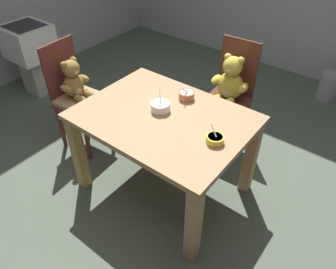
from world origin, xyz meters
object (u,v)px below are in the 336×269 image
at_px(porridge_bowl_yellow_near_right, 215,139).
at_px(sink_basin, 31,50).
at_px(teddy_chair_near_left, 76,90).
at_px(porridge_bowl_white_center, 160,107).
at_px(teddy_chair_far_center, 230,87).
at_px(metal_pail, 329,86).
at_px(dining_table, 164,130).
at_px(porridge_bowl_terracotta_far_center, 186,95).

xyz_separation_m(porridge_bowl_yellow_near_right, sink_basin, (-2.47, 0.32, -0.22)).
relative_size(teddy_chair_near_left, porridge_bowl_white_center, 7.10).
distance_m(teddy_chair_far_center, porridge_bowl_yellow_near_right, 0.91).
height_order(teddy_chair_near_left, metal_pail, teddy_chair_near_left).
bearing_deg(metal_pail, porridge_bowl_white_center, -107.70).
height_order(dining_table, teddy_chair_near_left, teddy_chair_near_left).
height_order(porridge_bowl_white_center, metal_pail, porridge_bowl_white_center).
bearing_deg(porridge_bowl_white_center, sink_basin, 172.71).
bearing_deg(sink_basin, dining_table, -8.07).
bearing_deg(teddy_chair_near_left, porridge_bowl_yellow_near_right, -5.93).
xyz_separation_m(dining_table, sink_basin, (-2.05, 0.29, -0.08)).
bearing_deg(sink_basin, porridge_bowl_yellow_near_right, -7.31).
distance_m(teddy_chair_near_left, porridge_bowl_terracotta_far_center, 0.99).
bearing_deg(dining_table, teddy_chair_near_left, -179.93).
distance_m(teddy_chair_near_left, sink_basin, 1.15).
bearing_deg(sink_basin, teddy_chair_far_center, 13.56).
bearing_deg(porridge_bowl_terracotta_far_center, porridge_bowl_white_center, -103.16).
xyz_separation_m(dining_table, porridge_bowl_yellow_near_right, (0.42, -0.03, 0.15)).
bearing_deg(sink_basin, teddy_chair_near_left, -14.73).
xyz_separation_m(teddy_chair_far_center, porridge_bowl_white_center, (-0.13, -0.77, 0.16)).
xyz_separation_m(teddy_chair_near_left, porridge_bowl_yellow_near_right, (1.36, -0.02, 0.17)).
bearing_deg(porridge_bowl_terracotta_far_center, teddy_chair_near_left, -164.11).
height_order(porridge_bowl_yellow_near_right, sink_basin, porridge_bowl_yellow_near_right).
bearing_deg(teddy_chair_near_left, metal_pail, 49.14).
xyz_separation_m(porridge_bowl_terracotta_far_center, metal_pail, (0.62, 1.88, -0.58)).
bearing_deg(dining_table, metal_pail, 73.90).
distance_m(teddy_chair_far_center, metal_pail, 1.52).
xyz_separation_m(dining_table, teddy_chair_near_left, (-0.94, -0.00, -0.03)).
distance_m(dining_table, porridge_bowl_yellow_near_right, 0.44).
xyz_separation_m(teddy_chair_near_left, metal_pail, (1.56, 2.15, -0.40)).
bearing_deg(porridge_bowl_white_center, dining_table, -33.28).
height_order(dining_table, porridge_bowl_white_center, porridge_bowl_white_center).
xyz_separation_m(dining_table, porridge_bowl_white_center, (-0.05, 0.04, 0.15)).
bearing_deg(metal_pail, sink_basin, -145.16).
xyz_separation_m(porridge_bowl_terracotta_far_center, porridge_bowl_yellow_near_right, (0.42, -0.29, -0.01)).
distance_m(dining_table, teddy_chair_far_center, 0.81).
bearing_deg(porridge_bowl_terracotta_far_center, metal_pail, 71.76).
bearing_deg(dining_table, porridge_bowl_white_center, 146.72).
height_order(teddy_chair_near_left, teddy_chair_far_center, teddy_chair_near_left).
bearing_deg(porridge_bowl_white_center, metal_pail, 72.30).
relative_size(porridge_bowl_terracotta_far_center, sink_basin, 0.16).
relative_size(teddy_chair_near_left, porridge_bowl_yellow_near_right, 8.55).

